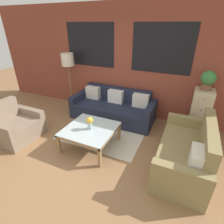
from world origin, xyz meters
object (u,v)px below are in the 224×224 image
(drawer_cabinet, at_px, (200,112))
(potted_plant, at_px, (208,79))
(floor_lamp, at_px, (68,62))
(flower_vase, at_px, (90,122))
(armchair_corner, at_px, (16,126))
(settee_vintage, at_px, (186,153))
(couch_dark, at_px, (113,108))
(coffee_table, at_px, (90,131))

(drawer_cabinet, bearing_deg, potted_plant, 90.00)
(floor_lamp, relative_size, flower_vase, 6.06)
(armchair_corner, height_order, flower_vase, armchair_corner)
(floor_lamp, bearing_deg, flower_vase, -43.76)
(settee_vintage, bearing_deg, flower_vase, -174.03)
(couch_dark, relative_size, drawer_cabinet, 2.06)
(floor_lamp, xyz_separation_m, potted_plant, (3.50, 0.09, -0.08))
(coffee_table, xyz_separation_m, floor_lamp, (-1.51, 1.44, 0.98))
(settee_vintage, bearing_deg, floor_lamp, 159.14)
(settee_vintage, height_order, flower_vase, settee_vintage)
(couch_dark, height_order, floor_lamp, floor_lamp)
(flower_vase, bearing_deg, armchair_corner, -167.26)
(couch_dark, bearing_deg, floor_lamp, 175.60)
(armchair_corner, height_order, coffee_table, armchair_corner)
(flower_vase, bearing_deg, coffee_table, 125.53)
(floor_lamp, bearing_deg, coffee_table, -43.62)
(coffee_table, bearing_deg, drawer_cabinet, 37.41)
(couch_dark, height_order, settee_vintage, settee_vintage)
(coffee_table, xyz_separation_m, flower_vase, (0.02, -0.02, 0.22))
(couch_dark, bearing_deg, settee_vintage, -31.32)
(settee_vintage, xyz_separation_m, coffee_table, (-1.83, -0.17, 0.07))
(couch_dark, bearing_deg, armchair_corner, -132.60)
(settee_vintage, distance_m, coffee_table, 1.84)
(potted_plant, bearing_deg, couch_dark, -174.59)
(settee_vintage, relative_size, coffee_table, 1.72)
(couch_dark, distance_m, potted_plant, 2.31)
(floor_lamp, xyz_separation_m, drawer_cabinet, (3.50, 0.09, -0.84))
(settee_vintage, height_order, floor_lamp, floor_lamp)
(settee_vintage, xyz_separation_m, drawer_cabinet, (0.16, 1.36, 0.22))
(floor_lamp, distance_m, flower_vase, 2.24)
(coffee_table, height_order, potted_plant, potted_plant)
(drawer_cabinet, distance_m, flower_vase, 2.51)
(couch_dark, xyz_separation_m, potted_plant, (2.07, 0.20, 1.00))
(armchair_corner, xyz_separation_m, drawer_cabinet, (3.66, 1.93, 0.25))
(armchair_corner, bearing_deg, floor_lamp, 84.86)
(couch_dark, relative_size, flower_vase, 8.19)
(coffee_table, height_order, drawer_cabinet, drawer_cabinet)
(armchair_corner, bearing_deg, drawer_cabinet, 27.75)
(floor_lamp, xyz_separation_m, flower_vase, (1.52, -1.46, -0.77))
(settee_vintage, xyz_separation_m, flower_vase, (-1.81, -0.19, 0.29))
(flower_vase, bearing_deg, couch_dark, 94.12)
(coffee_table, bearing_deg, armchair_corner, -166.38)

